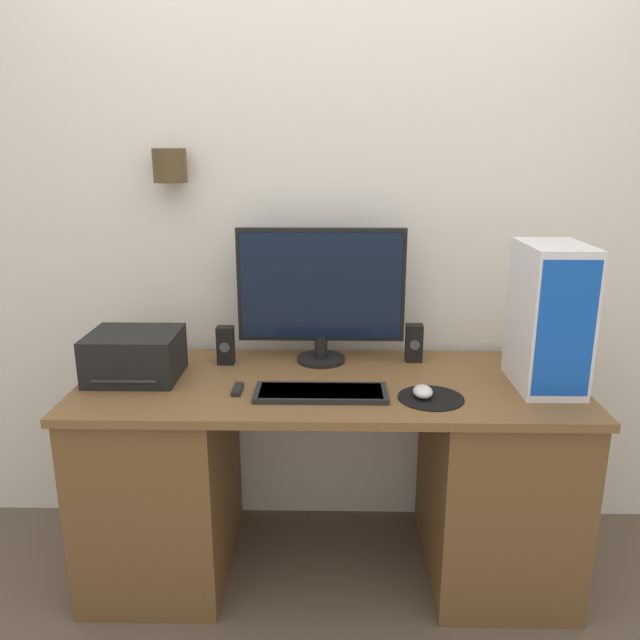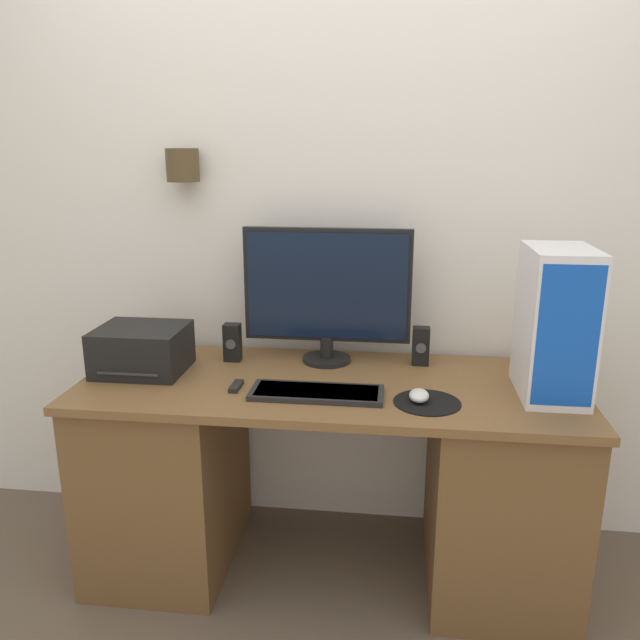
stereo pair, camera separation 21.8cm
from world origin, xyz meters
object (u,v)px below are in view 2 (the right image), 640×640
(remote_control, at_px, (236,386))
(mouse, at_px, (419,396))
(printer, at_px, (142,350))
(monitor, at_px, (327,290))
(computer_tower, at_px, (555,323))
(speaker_left, at_px, (232,342))
(speaker_right, at_px, (421,346))
(keyboard, at_px, (317,392))

(remote_control, bearing_deg, mouse, -4.12)
(mouse, height_order, printer, printer)
(monitor, bearing_deg, printer, -163.73)
(computer_tower, distance_m, printer, 1.47)
(speaker_left, height_order, speaker_right, same)
(keyboard, distance_m, speaker_right, 0.51)
(remote_control, bearing_deg, printer, 161.71)
(keyboard, distance_m, mouse, 0.34)
(printer, height_order, speaker_left, printer)
(keyboard, bearing_deg, remote_control, 174.31)
(monitor, height_order, speaker_left, monitor)
(monitor, distance_m, mouse, 0.57)
(mouse, height_order, remote_control, mouse)
(remote_control, bearing_deg, speaker_left, 106.73)
(keyboard, bearing_deg, speaker_right, 45.01)
(mouse, height_order, speaker_right, speaker_right)
(mouse, bearing_deg, remote_control, 175.88)
(speaker_left, bearing_deg, remote_control, -73.27)
(speaker_right, bearing_deg, printer, -169.05)
(computer_tower, distance_m, speaker_right, 0.53)
(speaker_right, distance_m, remote_control, 0.73)
(keyboard, bearing_deg, monitor, 90.90)
(mouse, distance_m, computer_tower, 0.51)
(keyboard, height_order, printer, printer)
(monitor, distance_m, computer_tower, 0.83)
(mouse, bearing_deg, printer, 170.31)
(computer_tower, relative_size, remote_control, 5.00)
(keyboard, relative_size, mouse, 4.96)
(computer_tower, bearing_deg, remote_control, -175.88)
(computer_tower, bearing_deg, printer, 177.97)
(computer_tower, relative_size, speaker_left, 3.38)
(computer_tower, bearing_deg, mouse, -164.44)
(printer, bearing_deg, keyboard, -13.08)
(keyboard, height_order, computer_tower, computer_tower)
(monitor, relative_size, speaker_right, 4.32)
(speaker_left, bearing_deg, mouse, -24.84)
(monitor, relative_size, speaker_left, 4.32)
(keyboard, relative_size, speaker_right, 3.04)
(mouse, xyz_separation_m, printer, (-1.02, 0.17, 0.06))
(computer_tower, distance_m, remote_control, 1.10)
(monitor, bearing_deg, computer_tower, -17.48)
(printer, distance_m, remote_control, 0.42)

